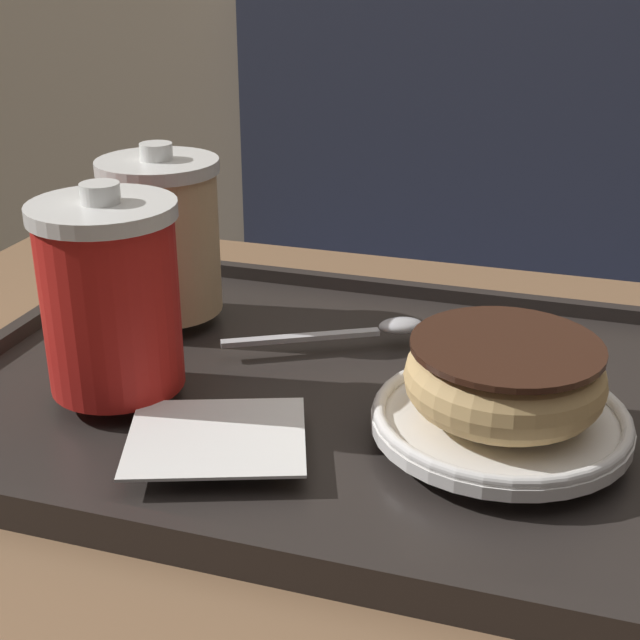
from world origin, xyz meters
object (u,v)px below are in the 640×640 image
spoon (370,329)px  coffee_cup_rear (162,235)px  coffee_cup_front (110,295)px  donut_chocolate_glazed (504,376)px

spoon → coffee_cup_rear: bearing=151.6°
coffee_cup_front → donut_chocolate_glazed: 0.26m
coffee_cup_front → coffee_cup_rear: 0.13m
coffee_cup_rear → spoon: coffee_cup_rear is taller
donut_chocolate_glazed → spoon: size_ratio=0.84×
coffee_cup_rear → coffee_cup_front: bearing=-77.9°
coffee_cup_front → coffee_cup_rear: bearing=102.1°
coffee_cup_rear → spoon: size_ratio=0.94×
spoon → coffee_cup_front: bearing=-166.2°
coffee_cup_front → coffee_cup_rear: (-0.03, 0.13, -0.00)m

